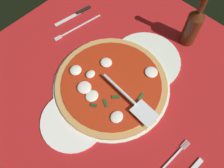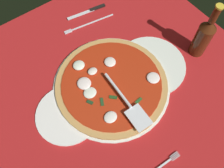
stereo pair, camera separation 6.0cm
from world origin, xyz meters
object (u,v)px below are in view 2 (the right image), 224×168
object	(u,v)px
pizza	(111,84)
beer_bottle	(203,37)
dinner_plate_left	(151,65)
pizza_server	(127,103)
place_setting_near	(90,17)
dinner_plate_right	(68,114)

from	to	relation	value
pizza	beer_bottle	world-z (taller)	beer_bottle
dinner_plate_left	pizza_server	distance (cm)	19.19
dinner_plate_left	pizza_server	size ratio (longest dim) A/B	1.12
place_setting_near	dinner_plate_right	bearing A→B (deg)	55.63
beer_bottle	dinner_plate_left	bearing A→B (deg)	-16.73
beer_bottle	pizza_server	bearing A→B (deg)	3.62
pizza	pizza_server	world-z (taller)	pizza_server
beer_bottle	pizza	bearing A→B (deg)	-11.83
dinner_plate_left	beer_bottle	bearing A→B (deg)	163.27
pizza	place_setting_near	world-z (taller)	pizza
pizza	pizza_server	distance (cm)	9.78
pizza_server	beer_bottle	size ratio (longest dim) A/B	1.00
pizza_server	place_setting_near	xyz separation A→B (cm)	(-12.44, -40.52, -3.47)
dinner_plate_left	beer_bottle	size ratio (longest dim) A/B	1.11
pizza_server	dinner_plate_left	bearing A→B (deg)	116.56
dinner_plate_right	pizza_server	distance (cm)	20.14
dinner_plate_right	beer_bottle	bearing A→B (deg)	171.90
dinner_plate_left	place_setting_near	distance (cm)	33.22
dinner_plate_right	place_setting_near	size ratio (longest dim) A/B	0.96
pizza_server	place_setting_near	bearing A→B (deg)	165.59
dinner_plate_left	pizza	world-z (taller)	pizza
dinner_plate_right	place_setting_near	xyz separation A→B (cm)	(-29.76, -30.80, -0.15)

